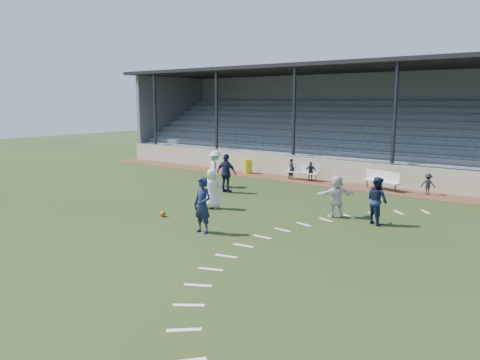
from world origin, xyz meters
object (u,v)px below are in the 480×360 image
(trash_bin, at_px, (248,166))
(player_white_lead, at_px, (212,189))
(player_navy_lead, at_px, (202,205))
(bench_left, at_px, (303,170))
(football, at_px, (163,214))
(bench_right, at_px, (382,178))

(trash_bin, height_order, player_white_lead, player_white_lead)
(player_white_lead, relative_size, player_navy_lead, 0.88)
(bench_left, distance_m, football, 10.82)
(bench_right, xyz_separation_m, trash_bin, (-8.62, 0.16, -0.13))
(bench_left, xyz_separation_m, trash_bin, (-3.98, 0.04, -0.13))
(player_navy_lead, bearing_deg, bench_right, 80.43)
(player_white_lead, bearing_deg, bench_right, -153.15)
(bench_right, relative_size, football, 8.96)
(football, bearing_deg, player_navy_lead, -14.61)
(bench_left, relative_size, player_navy_lead, 1.05)
(trash_bin, distance_m, football, 11.54)
(player_white_lead, height_order, player_navy_lead, player_navy_lead)
(bench_right, distance_m, trash_bin, 8.62)
(bench_left, xyz_separation_m, player_navy_lead, (2.66, -11.53, 0.38))
(bench_left, xyz_separation_m, bench_right, (4.64, -0.11, 0.00))
(football, bearing_deg, bench_right, 66.21)
(bench_right, distance_m, player_white_lead, 9.38)
(bench_right, xyz_separation_m, player_navy_lead, (-1.98, -11.41, 0.38))
(player_white_lead, bearing_deg, trash_bin, -99.37)
(trash_bin, relative_size, player_navy_lead, 0.45)
(bench_right, relative_size, trash_bin, 2.35)
(bench_left, relative_size, trash_bin, 2.34)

